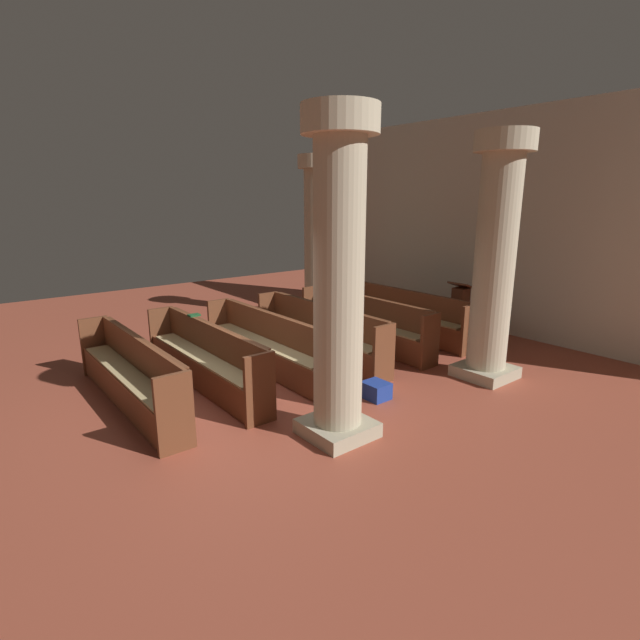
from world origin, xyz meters
TOP-DOWN VIEW (x-y plane):
  - ground_plane at (0.00, 0.00)m, footprint 19.20×19.20m
  - back_wall at (0.00, 6.08)m, footprint 10.00×0.16m
  - pew_row_0 at (-0.69, 4.18)m, footprint 3.31×0.47m
  - pew_row_1 at (-0.69, 3.07)m, footprint 3.31×0.46m
  - pew_row_2 at (-0.69, 1.96)m, footprint 3.31×0.46m
  - pew_row_3 at (-0.69, 0.85)m, footprint 3.31×0.47m
  - pew_row_4 at (-0.69, -0.26)m, footprint 3.31×0.46m
  - pew_row_5 at (-0.69, -1.36)m, footprint 3.31×0.47m
  - pillar_aisle_side at (1.76, 3.43)m, footprint 0.88×0.88m
  - pillar_far_side at (-3.08, 3.82)m, footprint 0.88×0.88m
  - pillar_aisle_rear at (1.76, 0.30)m, footprint 0.84×0.84m
  - lectern at (-0.14, 5.38)m, footprint 0.48×0.45m
  - hymn_book at (-1.39, -0.07)m, footprint 0.13×0.18m
  - kneeler_box_blue at (1.28, 1.44)m, footprint 0.36×0.32m

SIDE VIEW (x-z plane):
  - ground_plane at x=0.00m, z-range 0.00..0.00m
  - kneeler_box_blue at x=1.28m, z-range 0.00..0.24m
  - lectern at x=-0.14m, z-range -0.09..0.99m
  - pew_row_0 at x=-0.69m, z-range 0.03..0.97m
  - pew_row_1 at x=-0.69m, z-range 0.03..0.97m
  - pew_row_2 at x=-0.69m, z-range 0.03..0.97m
  - pew_row_3 at x=-0.69m, z-range 0.03..0.97m
  - pew_row_4 at x=-0.69m, z-range 0.03..0.97m
  - pew_row_5 at x=-0.69m, z-range 0.03..0.97m
  - hymn_book at x=-1.39m, z-range 0.94..0.97m
  - pillar_aisle_side at x=1.76m, z-range 0.07..3.81m
  - pillar_far_side at x=-3.08m, z-range 0.07..3.81m
  - pillar_aisle_rear at x=1.76m, z-range 0.07..3.81m
  - back_wall at x=0.00m, z-range 0.00..4.50m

